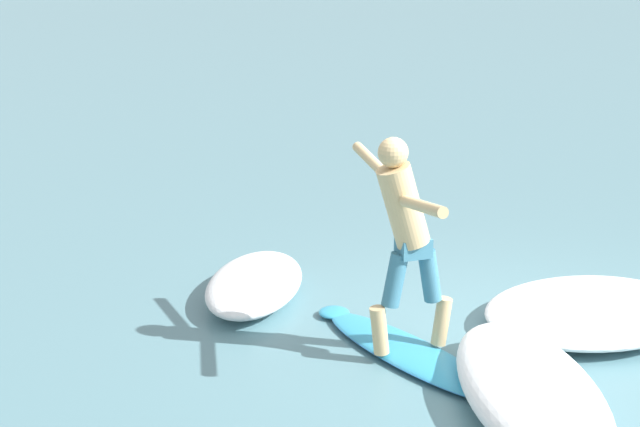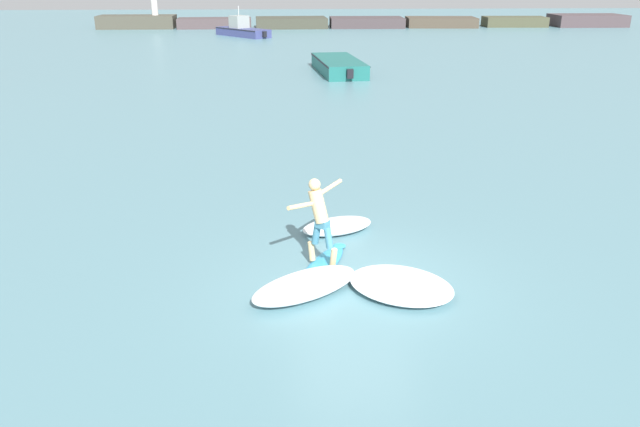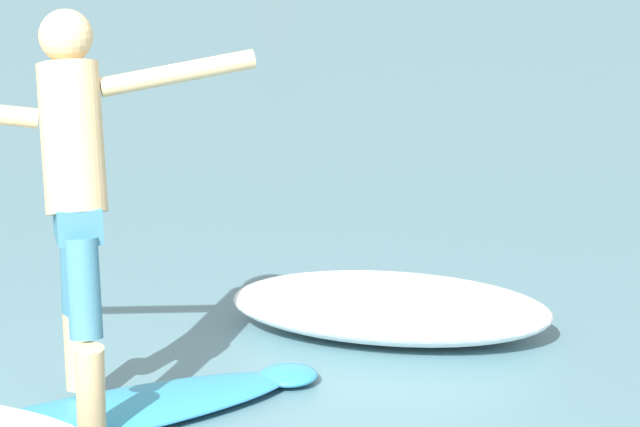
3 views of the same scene
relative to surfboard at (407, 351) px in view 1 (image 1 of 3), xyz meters
The scene contains 6 objects.
ground_plane 1.04m from the surfboard, 51.03° to the right, with size 200.00×200.00×0.00m, color slate.
surfboard is the anchor object (origin of this frame).
surfer 1.13m from the surfboard, 167.24° to the left, with size 1.19×1.35×1.84m.
wave_foam_at_tail 1.87m from the surfboard, 39.43° to the right, with size 2.62×2.48×0.28m.
wave_foam_at_nose 1.92m from the surfboard, 76.24° to the left, with size 1.97×1.49×0.30m.
wave_foam_beside 1.27m from the surfboard, 109.39° to the right, with size 2.49×2.11×0.37m.
Camera 1 is at (-7.01, -2.00, 3.33)m, focal length 50.00 mm.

